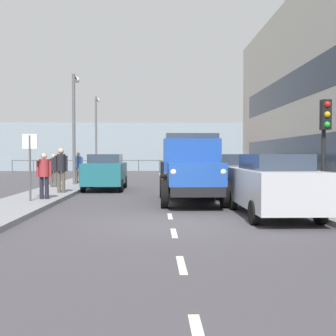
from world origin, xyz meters
The scene contains 20 objects.
ground_plane centered at (0.00, -10.02, 0.00)m, with size 80.00×80.00×0.00m, color #423F44.
sidewalk_left centered at (-4.81, -10.02, 0.07)m, with size 2.11×41.80×0.15m, color gray.
sidewalk_right centered at (4.81, -10.02, 0.07)m, with size 2.11×41.80×0.15m, color gray.
road_centreline_markings centered at (0.00, -8.92, 0.00)m, with size 0.12×37.01×0.01m.
sea_horizon centered at (0.00, -33.92, 2.50)m, with size 80.00×0.80×5.00m, color #84939E.
seawall_railing centered at (0.00, -30.32, 0.92)m, with size 28.08×0.08×1.20m.
truck_vintage_blue centered at (-0.86, -4.41, 1.18)m, with size 2.17×5.64×2.43m.
car_silver_kerbside_near centered at (-2.81, -1.20, 0.90)m, with size 1.81×4.56×1.72m.
car_grey_kerbside_1 centered at (-2.81, -6.63, 0.90)m, with size 1.85×4.34×1.72m.
car_white_kerbside_2 centered at (-2.81, -11.82, 0.90)m, with size 1.78×4.29×1.72m.
car_red_kerbside_3 centered at (-2.81, -17.52, 0.90)m, with size 1.77×4.55×1.72m.
car_teal_oppositeside_0 centered at (2.81, -10.13, 0.90)m, with size 1.88×4.06×1.72m.
pedestrian_by_lamp centered at (4.29, -4.57, 1.09)m, with size 0.53×0.34×1.61m.
pedestrian_near_railing centered at (4.23, -6.98, 1.23)m, with size 0.53×0.34×1.82m.
pedestrian_with_bag centered at (5.28, -10.07, 1.07)m, with size 0.53×0.34×1.57m.
pedestrian_couple_a centered at (4.67, -13.19, 1.14)m, with size 0.53×0.34×1.68m.
traffic_light_near centered at (-4.71, -2.27, 2.47)m, with size 0.28×0.41×3.20m.
lamp_post_promenade centered at (4.64, -12.05, 3.62)m, with size 0.32×1.14×5.74m.
lamp_post_far centered at (4.90, -22.27, 3.73)m, with size 0.32×1.14×5.95m.
street_sign centered at (4.61, -3.99, 1.68)m, with size 0.50×0.07×2.25m.
Camera 1 is at (0.41, 10.37, 1.72)m, focal length 45.38 mm.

